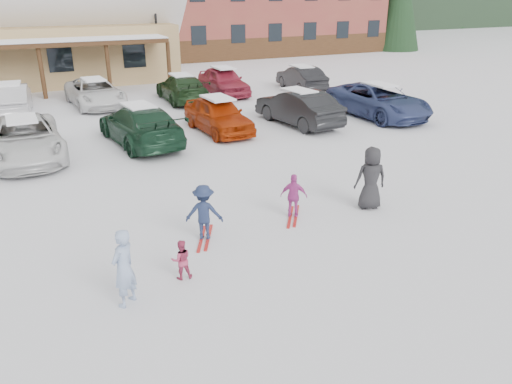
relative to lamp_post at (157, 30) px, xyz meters
name	(u,v)px	position (x,y,z in m)	size (l,w,h in m)	color
ground	(262,247)	(-3.92, -24.51, -3.19)	(160.00, 160.00, 0.00)	white
lamp_post	(157,30)	(0.00, 0.00, 0.00)	(0.50, 0.25, 5.59)	black
adult_skier	(124,268)	(-7.33, -25.51, -2.39)	(0.59, 0.39, 1.61)	#8DA2C7
toddler_red	(181,260)	(-6.07, -25.06, -2.74)	(0.44, 0.34, 0.90)	#AD3558
child_navy	(204,212)	(-5.02, -23.54, -2.48)	(0.92, 0.53, 1.42)	#1B2645
skis_child_navy	(205,238)	(-5.02, -23.54, -3.18)	(0.20, 1.40, 0.03)	#B31D19
child_magenta	(294,196)	(-2.42, -23.34, -2.58)	(0.72, 0.30, 1.23)	#B4388E
skis_child_magenta	(293,216)	(-2.42, -23.34, -3.18)	(0.20, 1.40, 0.03)	#B31D19
bystander_dark	(371,178)	(-0.19, -23.69, -2.30)	(0.87, 0.57, 1.78)	black
parked_car_2	(25,139)	(-8.79, -14.89, -2.44)	(2.48, 5.39, 1.50)	silver
parked_car_3	(140,125)	(-4.60, -14.74, -2.42)	(2.17, 5.34, 1.55)	#143220
parked_car_4	(218,115)	(-1.17, -14.35, -2.45)	(1.76, 4.38, 1.49)	#A92D07
parked_car_5	(298,107)	(2.57, -14.68, -2.41)	(1.65, 4.73, 1.56)	black
parked_car_6	(378,100)	(6.79, -14.96, -2.41)	(2.60, 5.63, 1.56)	navy
parked_car_9	(12,99)	(-9.17, -7.20, -2.43)	(1.61, 4.61, 1.52)	#BAB9BE
parked_car_10	(95,93)	(-5.21, -6.86, -2.48)	(2.35, 5.10, 1.42)	white
parked_car_11	(182,88)	(-0.73, -7.60, -2.47)	(2.01, 4.95, 1.44)	#1B3318
parked_car_12	(223,81)	(2.00, -6.87, -2.41)	(1.85, 4.60, 1.57)	#A1283E
parked_car_13	(301,78)	(6.81, -7.48, -2.48)	(1.51, 4.33, 1.43)	black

